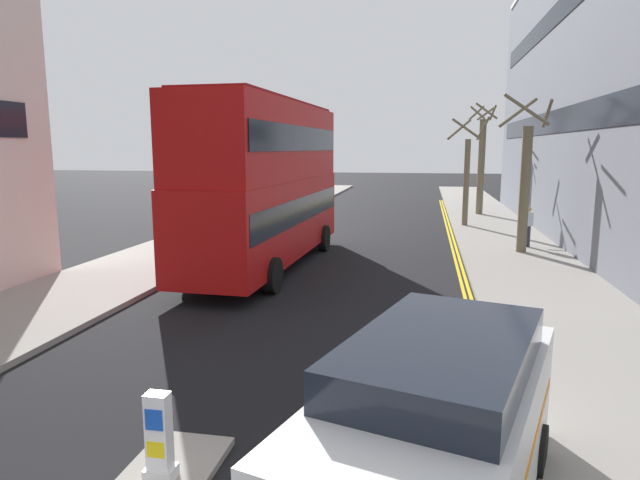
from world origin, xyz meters
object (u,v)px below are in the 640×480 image
(pedestrian_far, at_px, (528,226))
(double_decker_bus_away, at_px, (267,179))
(keep_left_bollard, at_px, (159,441))
(taxi_minivan, at_px, (433,437))

(pedestrian_far, bearing_deg, double_decker_bus_away, -151.93)
(keep_left_bollard, relative_size, double_decker_bus_away, 0.10)
(double_decker_bus_away, relative_size, taxi_minivan, 2.12)
(keep_left_bollard, distance_m, pedestrian_far, 18.86)
(double_decker_bus_away, bearing_deg, keep_left_bollard, -79.83)
(keep_left_bollard, distance_m, double_decker_bus_away, 12.84)
(taxi_minivan, relative_size, pedestrian_far, 3.18)
(keep_left_bollard, height_order, pedestrian_far, pedestrian_far)
(taxi_minivan, bearing_deg, keep_left_bollard, 177.43)
(keep_left_bollard, height_order, double_decker_bus_away, double_decker_bus_away)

